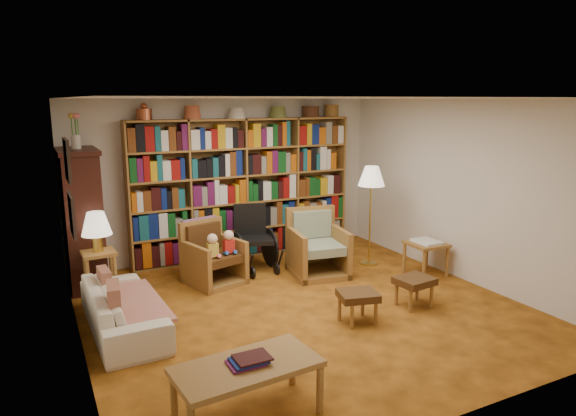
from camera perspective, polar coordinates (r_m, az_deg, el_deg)
floor at (r=6.38m, az=1.62°, el=-10.96°), size 5.00×5.00×0.00m
ceiling at (r=5.87m, az=1.76°, el=12.11°), size 5.00×5.00×0.00m
wall_back at (r=8.25m, az=-6.62°, el=3.28°), size 5.00×0.00×5.00m
wall_front at (r=4.06m, az=18.85°, el=-6.39°), size 5.00×0.00×5.00m
wall_left at (r=5.32m, az=-22.76°, el=-2.40°), size 0.00×5.00×5.00m
wall_right at (r=7.50m, az=18.73°, el=1.86°), size 0.00×5.00×5.00m
bookshelf at (r=8.18m, az=-4.88°, el=2.67°), size 3.60×0.30×2.42m
curio_cabinet at (r=7.34m, az=-21.89°, el=-0.94°), size 0.50×0.95×2.40m
framed_pictures at (r=5.54m, az=-23.09°, el=2.08°), size 0.03×0.52×0.97m
sofa at (r=5.97m, az=-17.86°, el=-10.61°), size 1.74×0.72×0.50m
sofa_throw at (r=5.96m, az=-17.40°, el=-10.11°), size 0.76×1.36×0.04m
cushion_left at (r=6.21m, az=-19.69°, el=-7.88°), size 0.13×0.35×0.34m
cushion_right at (r=5.56m, az=-18.74°, el=-10.16°), size 0.17×0.40×0.39m
side_table_lamp at (r=6.88m, az=-20.22°, el=-5.93°), size 0.41×0.41×0.63m
table_lamp at (r=6.75m, az=-20.53°, el=-1.78°), size 0.37×0.37×0.50m
armchair_leather at (r=7.20m, az=-8.44°, el=-5.39°), size 0.86×0.87×0.86m
armchair_sage at (r=7.48m, az=2.99°, el=-4.57°), size 0.87×0.90×0.94m
wheelchair at (r=7.63m, az=-3.82°, el=-3.60°), size 0.59×0.78×0.97m
floor_lamp at (r=7.75m, az=9.25°, el=3.07°), size 0.40×0.40×1.52m
side_table_papers at (r=7.63m, az=15.09°, el=-4.26°), size 0.52×0.52×0.51m
footstool_a at (r=5.92m, az=7.77°, el=-9.82°), size 0.50×0.46×0.36m
footstool_b at (r=6.49m, az=13.88°, el=-8.07°), size 0.47×0.41×0.37m
coffee_table at (r=4.27m, az=-4.59°, el=-17.49°), size 1.19×0.67×0.49m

